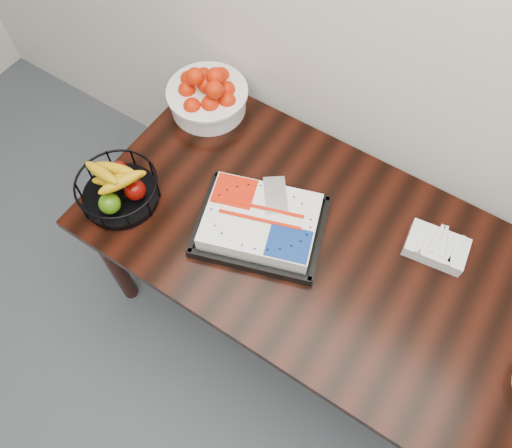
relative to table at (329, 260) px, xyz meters
The scene contains 5 objects.
table is the anchor object (origin of this frame).
cake_tray 0.30m from the table, 165.84° to the right, with size 0.54×0.47×0.09m.
tangerine_bowl 0.83m from the table, 158.15° to the left, with size 0.33×0.33×0.21m.
fruit_basket 0.81m from the table, 162.72° to the right, with size 0.30×0.30×0.16m.
fork_bag 0.38m from the table, 32.84° to the left, with size 0.22×0.16×0.06m.
Camera 1 is at (0.20, 1.20, 2.33)m, focal length 35.00 mm.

